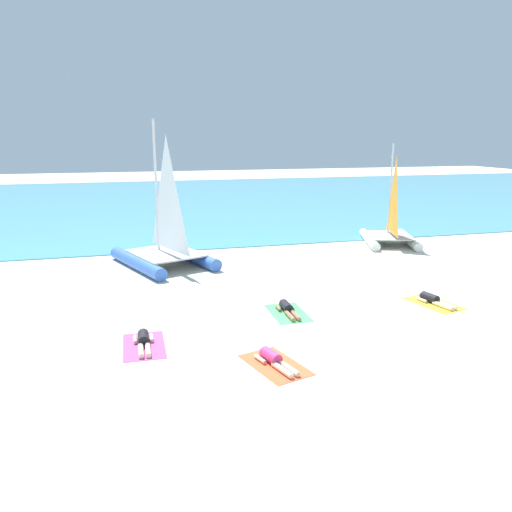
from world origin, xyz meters
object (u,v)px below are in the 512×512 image
(sunbather_leftmost, at_px, (144,341))
(sunbather_rightmost, at_px, (433,300))
(sunbather_center_left, at_px, (274,359))
(towel_rightmost, at_px, (434,304))
(towel_center_left, at_px, (275,365))
(towel_center_right, at_px, (288,313))
(towel_leftmost, at_px, (144,346))
(sailboat_blue, at_px, (165,245))
(sailboat_white, at_px, (390,230))
(sunbather_center_right, at_px, (287,309))

(sunbather_leftmost, relative_size, sunbather_rightmost, 1.00)
(sunbather_center_left, height_order, towel_rightmost, sunbather_center_left)
(sunbather_center_left, distance_m, towel_rightmost, 7.21)
(towel_center_left, xyz_separation_m, sunbather_center_left, (-0.02, 0.06, 0.13))
(towel_center_right, relative_size, towel_rightmost, 1.00)
(towel_leftmost, bearing_deg, sunbather_rightmost, 6.35)
(sailboat_blue, bearing_deg, towel_center_left, -101.51)
(sailboat_blue, bearing_deg, towel_rightmost, -63.12)
(sailboat_blue, height_order, towel_rightmost, sailboat_blue)
(towel_leftmost, height_order, towel_center_left, same)
(towel_leftmost, bearing_deg, towel_rightmost, 5.96)
(sailboat_blue, relative_size, towel_rightmost, 3.27)
(sailboat_white, xyz_separation_m, towel_center_right, (-8.49, -8.55, -0.76))
(towel_center_right, bearing_deg, sailboat_blue, 114.23)
(sunbather_center_left, distance_m, sunbather_rightmost, 7.22)
(sunbather_rightmost, bearing_deg, sunbather_leftmost, 173.71)
(sunbather_center_right, relative_size, sunbather_rightmost, 1.00)
(towel_rightmost, bearing_deg, sunbather_rightmost, 102.25)
(towel_center_left, bearing_deg, sailboat_white, 50.23)
(sunbather_leftmost, height_order, towel_center_right, sunbather_leftmost)
(towel_leftmost, xyz_separation_m, towel_rightmost, (9.62, 1.00, 0.00))
(sailboat_white, distance_m, sunbather_rightmost, 9.58)
(sailboat_blue, relative_size, sunbather_center_left, 4.01)
(towel_center_left, distance_m, sunbather_rightmost, 7.24)
(sunbather_rightmost, bearing_deg, towel_center_right, 163.67)
(towel_leftmost, distance_m, towel_rightmost, 9.67)
(sailboat_white, height_order, towel_rightmost, sailboat_white)
(sailboat_blue, distance_m, towel_center_left, 10.76)
(sunbather_center_right, height_order, sunbather_rightmost, same)
(sunbather_leftmost, distance_m, towel_center_left, 3.72)
(sunbather_leftmost, bearing_deg, sunbather_center_right, 18.32)
(towel_center_left, distance_m, sunbather_center_right, 3.83)
(sailboat_blue, relative_size, towel_center_right, 3.27)
(towel_center_right, distance_m, towel_rightmost, 5.06)
(sailboat_blue, height_order, towel_leftmost, sailboat_blue)
(towel_leftmost, xyz_separation_m, sunbather_center_left, (3.05, -1.96, 0.13))
(sailboat_white, xyz_separation_m, sunbather_center_left, (-10.01, -11.94, -0.64))
(sailboat_white, xyz_separation_m, sunbather_rightmost, (-3.45, -8.91, -0.64))
(towel_center_right, bearing_deg, sailboat_white, 45.22)
(sailboat_blue, xyz_separation_m, towel_center_right, (3.21, -7.13, -0.92))
(sailboat_blue, relative_size, towel_center_left, 3.27)
(sunbather_center_right, xyz_separation_m, towel_rightmost, (5.05, -0.49, -0.13))
(sunbather_center_left, xyz_separation_m, towel_center_right, (1.52, 3.39, -0.13))
(sunbather_center_left, relative_size, sunbather_rightmost, 0.99)
(towel_leftmost, relative_size, towel_center_right, 1.00)
(sailboat_white, height_order, towel_leftmost, sailboat_white)
(sunbather_center_left, relative_size, towel_center_right, 0.81)
(sailboat_blue, bearing_deg, sailboat_white, -13.75)
(sunbather_leftmost, xyz_separation_m, sunbather_center_right, (4.57, 1.43, 0.00))
(sailboat_white, xyz_separation_m, sailboat_blue, (-11.70, -1.42, 0.16))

